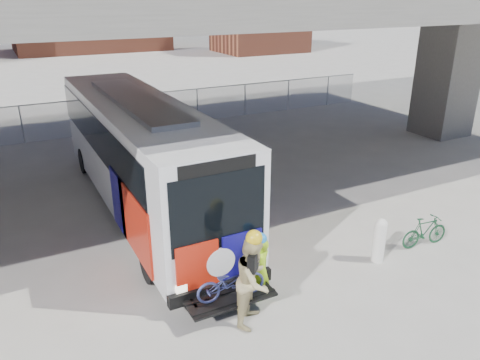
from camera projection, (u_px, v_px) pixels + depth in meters
ground at (229, 222)px, 14.73m from camera, size 160.00×160.00×0.00m
bus at (139, 146)px, 15.08m from camera, size 2.67×12.90×3.69m
chainlink_fence at (125, 103)px, 24.08m from camera, size 30.00×0.06×30.00m
brick_buildings at (50, 6)px, 52.95m from camera, size 54.00×22.00×12.00m
bollard at (380, 239)px, 12.34m from camera, size 0.32×0.32×1.24m
cyclist_hivis at (260, 268)px, 10.71m from camera, size 0.68×0.58×1.73m
cyclist_tan at (254, 279)px, 9.92m from camera, size 1.24×1.23×2.21m
bike_parked at (425, 232)px, 13.16m from camera, size 1.55×0.60×0.91m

